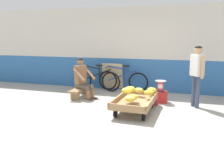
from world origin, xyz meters
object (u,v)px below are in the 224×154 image
object	(u,v)px
shopping_bag	(154,101)
bicycle_near_left	(97,80)
plastic_crate	(160,97)
weighing_scale	(161,86)
bicycle_far_left	(123,80)
customer_adult	(197,70)
vendor_seated	(83,78)
banana_cart	(135,102)
low_bench	(81,90)
sign_board	(113,76)

from	to	relation	value
shopping_bag	bicycle_near_left	bearing A→B (deg)	149.99
plastic_crate	weighing_scale	world-z (taller)	weighing_scale
bicycle_far_left	customer_adult	xyz separation A→B (m)	(2.17, -1.16, 0.60)
bicycle_near_left	vendor_seated	bearing A→B (deg)	-93.18
bicycle_near_left	bicycle_far_left	size ratio (longest dim) A/B	1.00
banana_cart	plastic_crate	bearing A→B (deg)	63.87
weighing_scale	banana_cart	bearing A→B (deg)	-116.16
low_bench	shopping_bag	world-z (taller)	low_bench
low_bench	bicycle_far_left	bearing A→B (deg)	46.55
sign_board	weighing_scale	bearing A→B (deg)	-33.59
plastic_crate	bicycle_near_left	distance (m)	2.33
bicycle_near_left	bicycle_far_left	xyz separation A→B (m)	(0.86, 0.11, 0.00)
plastic_crate	bicycle_far_left	bearing A→B (deg)	143.08
banana_cart	shopping_bag	world-z (taller)	banana_cart
customer_adult	weighing_scale	bearing A→B (deg)	168.29
low_bench	bicycle_far_left	size ratio (longest dim) A/B	0.66
weighing_scale	plastic_crate	bearing A→B (deg)	90.00
low_bench	bicycle_near_left	world-z (taller)	bicycle_near_left
low_bench	plastic_crate	size ratio (longest dim) A/B	3.06
bicycle_far_left	shopping_bag	world-z (taller)	bicycle_far_left
banana_cart	vendor_seated	xyz separation A→B (m)	(-1.72, 0.88, 0.33)
sign_board	banana_cart	bearing A→B (deg)	-60.68
vendor_seated	bicycle_near_left	distance (m)	1.01
vendor_seated	sign_board	bearing A→B (deg)	66.45
plastic_crate	banana_cart	bearing A→B (deg)	-116.13
weighing_scale	customer_adult	xyz separation A→B (m)	(0.88, -0.18, 0.50)
banana_cart	sign_board	distance (m)	2.43
bicycle_near_left	customer_adult	xyz separation A→B (m)	(3.04, -1.05, 0.60)
bicycle_near_left	plastic_crate	bearing A→B (deg)	-21.90
low_bench	shopping_bag	size ratio (longest dim) A/B	4.60
low_bench	sign_board	world-z (taller)	sign_board
banana_cart	bicycle_near_left	distance (m)	2.50
bicycle_far_left	shopping_bag	size ratio (longest dim) A/B	6.92
vendor_seated	weighing_scale	bearing A→B (deg)	3.02
bicycle_far_left	customer_adult	bearing A→B (deg)	-28.00
sign_board	bicycle_far_left	bearing A→B (deg)	-20.09
vendor_seated	sign_board	world-z (taller)	vendor_seated
weighing_scale	bicycle_far_left	distance (m)	1.62
banana_cart	plastic_crate	xyz separation A→B (m)	(0.49, 1.00, -0.09)
weighing_scale	customer_adult	bearing A→B (deg)	-11.71
plastic_crate	customer_adult	xyz separation A→B (m)	(0.88, -0.18, 0.80)
plastic_crate	bicycle_far_left	world-z (taller)	bicycle_far_left
bicycle_far_left	weighing_scale	bearing A→B (deg)	-36.95
weighing_scale	shopping_bag	world-z (taller)	weighing_scale
plastic_crate	shopping_bag	world-z (taller)	plastic_crate
low_bench	vendor_seated	bearing A→B (deg)	-24.10
low_bench	bicycle_near_left	distance (m)	0.97
low_bench	bicycle_far_left	xyz separation A→B (m)	(1.00, 1.05, 0.15)
bicycle_near_left	sign_board	xyz separation A→B (m)	(0.48, 0.24, 0.09)
shopping_bag	weighing_scale	bearing A→B (deg)	69.70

